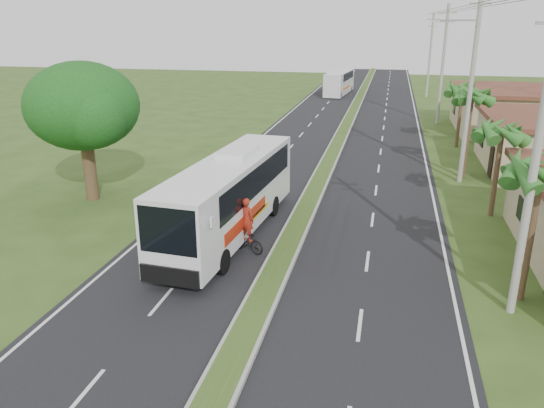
# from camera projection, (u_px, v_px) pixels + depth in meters

# --- Properties ---
(ground) EXTENTS (180.00, 180.00, 0.00)m
(ground) POSITION_uv_depth(u_px,v_px,m) (257.00, 313.00, 18.12)
(ground) COLOR #2E4519
(ground) RESTS_ON ground
(road_asphalt) EXTENTS (14.00, 160.00, 0.02)m
(road_asphalt) POSITION_uv_depth(u_px,v_px,m) (327.00, 166.00, 36.57)
(road_asphalt) COLOR black
(road_asphalt) RESTS_ON ground
(median_strip) EXTENTS (1.20, 160.00, 0.18)m
(median_strip) POSITION_uv_depth(u_px,v_px,m) (327.00, 164.00, 36.54)
(median_strip) COLOR gray
(median_strip) RESTS_ON ground
(lane_edge_left) EXTENTS (0.12, 160.00, 0.01)m
(lane_edge_left) POSITION_uv_depth(u_px,v_px,m) (234.00, 161.00, 37.94)
(lane_edge_left) COLOR silver
(lane_edge_left) RESTS_ON ground
(lane_edge_right) EXTENTS (0.12, 160.00, 0.01)m
(lane_edge_right) POSITION_uv_depth(u_px,v_px,m) (428.00, 172.00, 35.19)
(lane_edge_right) COLOR silver
(lane_edge_right) RESTS_ON ground
(shop_mid) EXTENTS (7.60, 10.60, 3.67)m
(shop_mid) POSITION_uv_depth(u_px,v_px,m) (543.00, 143.00, 34.94)
(shop_mid) COLOR tan
(shop_mid) RESTS_ON ground
(shop_far) EXTENTS (8.60, 11.60, 3.82)m
(shop_far) POSITION_uv_depth(u_px,v_px,m) (504.00, 109.00, 47.83)
(shop_far) COLOR tan
(shop_far) RESTS_ON ground
(palm_verge_a) EXTENTS (2.40, 2.40, 5.45)m
(palm_verge_a) POSITION_uv_depth(u_px,v_px,m) (541.00, 172.00, 17.49)
(palm_verge_a) COLOR #473321
(palm_verge_a) RESTS_ON ground
(palm_verge_b) EXTENTS (2.40, 2.40, 5.05)m
(palm_verge_b) POSITION_uv_depth(u_px,v_px,m) (502.00, 132.00, 25.84)
(palm_verge_b) COLOR #473321
(palm_verge_b) RESTS_ON ground
(palm_verge_c) EXTENTS (2.40, 2.40, 5.85)m
(palm_verge_c) POSITION_uv_depth(u_px,v_px,m) (472.00, 97.00, 32.17)
(palm_verge_c) COLOR #473321
(palm_verge_c) RESTS_ON ground
(palm_verge_d) EXTENTS (2.40, 2.40, 5.25)m
(palm_verge_d) POSITION_uv_depth(u_px,v_px,m) (463.00, 89.00, 40.56)
(palm_verge_d) COLOR #473321
(palm_verge_d) RESTS_ON ground
(shade_tree) EXTENTS (6.30, 6.00, 7.54)m
(shade_tree) POSITION_uv_depth(u_px,v_px,m) (81.00, 109.00, 28.20)
(shade_tree) COLOR #473321
(shade_tree) RESTS_ON ground
(utility_pole_a) EXTENTS (1.60, 0.28, 11.00)m
(utility_pole_a) POSITION_uv_depth(u_px,v_px,m) (537.00, 150.00, 16.37)
(utility_pole_a) COLOR gray
(utility_pole_a) RESTS_ON ground
(utility_pole_b) EXTENTS (3.20, 0.28, 12.00)m
(utility_pole_b) POSITION_uv_depth(u_px,v_px,m) (471.00, 79.00, 30.94)
(utility_pole_b) COLOR gray
(utility_pole_b) RESTS_ON ground
(utility_pole_c) EXTENTS (1.60, 0.28, 11.00)m
(utility_pole_c) POSITION_uv_depth(u_px,v_px,m) (443.00, 64.00, 49.58)
(utility_pole_c) COLOR gray
(utility_pole_c) RESTS_ON ground
(utility_pole_d) EXTENTS (1.60, 0.28, 10.50)m
(utility_pole_d) POSITION_uv_depth(u_px,v_px,m) (430.00, 54.00, 68.12)
(utility_pole_d) COLOR gray
(utility_pole_d) RESTS_ON ground
(coach_bus_main) EXTENTS (3.39, 12.05, 3.85)m
(coach_bus_main) POSITION_uv_depth(u_px,v_px,m) (230.00, 192.00, 24.04)
(coach_bus_main) COLOR silver
(coach_bus_main) RESTS_ON ground
(coach_bus_far) EXTENTS (3.15, 10.63, 3.05)m
(coach_bus_far) POSITION_uv_depth(u_px,v_px,m) (339.00, 81.00, 72.01)
(coach_bus_far) COLOR silver
(coach_bus_far) RESTS_ON ground
(motorcyclist) EXTENTS (1.76, 1.13, 2.47)m
(motorcyclist) POSITION_uv_depth(u_px,v_px,m) (247.00, 232.00, 22.58)
(motorcyclist) COLOR black
(motorcyclist) RESTS_ON ground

